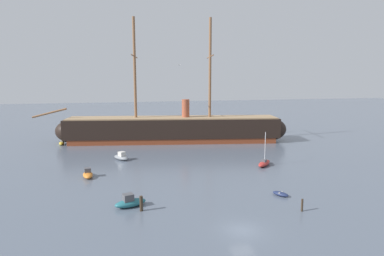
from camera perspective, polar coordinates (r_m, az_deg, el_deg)
name	(u,v)px	position (r m, az deg, el deg)	size (l,w,h in m)	color
ground_plane	(242,231)	(39.01, 8.64, -17.02)	(400.00, 400.00, 0.00)	slate
tall_ship	(173,129)	(87.26, -3.26, -0.18)	(65.76, 17.47, 31.80)	brown
motorboat_foreground_left	(130,202)	(45.45, -10.58, -12.39)	(4.55, 2.92, 1.77)	#236670
dinghy_foreground_right	(281,194)	(50.24, 14.97, -10.87)	(2.19, 2.68, 0.59)	#1E284C
motorboat_mid_left	(88,174)	(59.73, -17.45, -7.55)	(1.98, 3.95, 1.60)	orange
sailboat_mid_right	(264,163)	(65.65, 12.28, -5.89)	(4.55, 4.70, 6.55)	#B22D28
motorboat_alongside_bow	(121,157)	(70.19, -12.06, -4.88)	(3.68, 4.41, 1.74)	gray
sailboat_far_left	(62,143)	(90.49, -21.47, -2.37)	(1.35, 4.01, 5.16)	gold
mooring_piling_nearest	(302,205)	(45.44, 18.38, -12.46)	(0.26, 0.26, 1.62)	#382B1E
mooring_piling_left_pair	(141,204)	(43.73, -8.71, -12.70)	(0.43, 0.43, 1.97)	#382B1E
seagull_in_flight	(179,65)	(58.16, -2.18, 10.78)	(0.67, 1.32, 0.14)	silver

